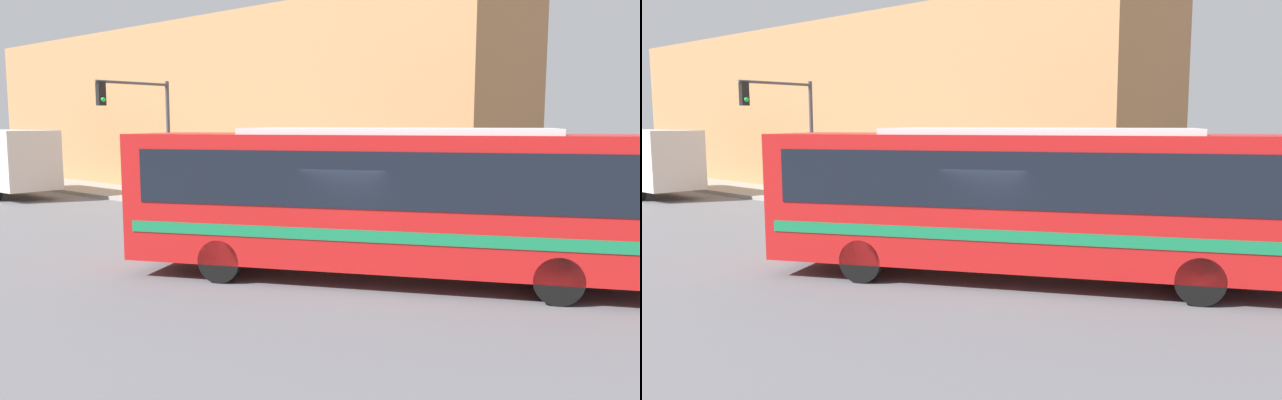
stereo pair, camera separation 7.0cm
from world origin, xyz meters
The scene contains 7 objects.
ground_plane centered at (0.00, 0.00, 0.00)m, with size 120.00×120.00×0.00m, color slate.
sidewalk centered at (6.13, 20.00, 0.07)m, with size 3.26×70.00×0.15m.
building_facade centered at (10.76, 17.54, 4.09)m, with size 6.00×33.08×8.17m.
city_bus centered at (0.71, -0.74, 1.90)m, with size 7.39×11.65×3.31m.
fire_hydrant centered at (5.10, 2.07, 0.52)m, with size 0.27×0.37×0.76m.
traffic_light_pole centered at (4.09, 13.49, 3.58)m, with size 3.28×0.35×4.97m.
parking_meter centered at (5.10, 7.16, 1.06)m, with size 0.14×0.14×1.36m.
Camera 1 is at (-10.55, -8.09, 3.43)m, focal length 35.00 mm.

